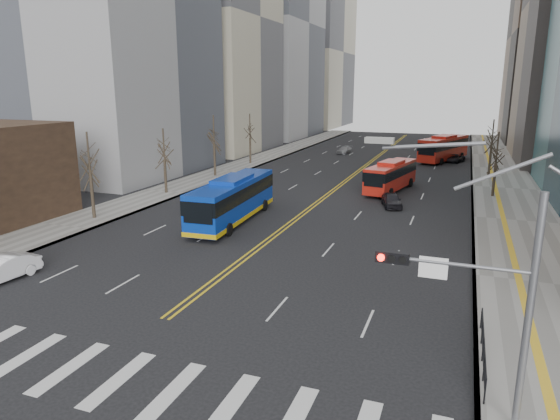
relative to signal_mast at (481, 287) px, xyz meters
name	(u,v)px	position (x,y,z in m)	size (l,w,h in m)	color
ground	(94,373)	(-13.77, -2.00, -4.86)	(220.00, 220.00, 0.00)	black
sidewalk_right	(505,188)	(3.73, 43.00, -4.78)	(7.00, 130.00, 0.15)	gray
sidewalk_left	(226,171)	(-30.27, 43.00, -4.78)	(5.00, 130.00, 0.15)	gray
crosswalk	(94,373)	(-13.77, -2.00, -4.85)	(26.70, 4.00, 0.01)	silver
centerline	(364,167)	(-13.77, 53.00, -4.85)	(0.55, 100.00, 0.01)	gold
signal_mast	(481,287)	(0.00, 0.00, 0.00)	(5.37, 0.37, 9.39)	gray
pedestrian_railing	(483,346)	(0.53, 4.00, -4.03)	(0.06, 6.06, 1.02)	black
street_trees	(260,146)	(-20.94, 32.55, 0.02)	(35.20, 47.20, 7.60)	#31271E
blue_bus	(233,198)	(-18.48, 20.59, -2.90)	(3.45, 12.99, 3.72)	#0A32A4
red_bus_near	(391,174)	(-7.96, 37.62, -3.04)	(4.32, 10.47, 3.26)	red
red_bus_far	(444,147)	(-3.75, 62.83, -2.72)	(6.81, 12.49, 3.86)	red
car_white	(2,269)	(-25.29, 4.00, -4.14)	(1.51, 4.32, 1.42)	white
car_dark_mid	(392,200)	(-6.79, 30.28, -4.20)	(1.56, 3.88, 1.32)	black
car_silver	(345,150)	(-19.63, 66.24, -4.27)	(1.63, 4.02, 1.17)	gray
car_dark_far	(455,158)	(-2.02, 62.16, -4.29)	(1.89, 4.10, 1.14)	black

